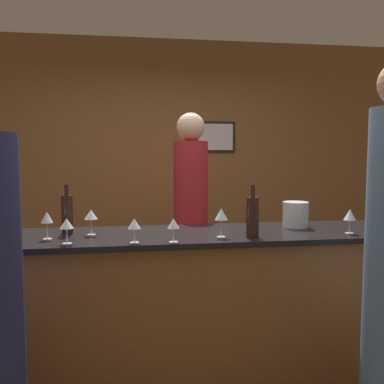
{
  "coord_description": "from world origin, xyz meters",
  "views": [
    {
      "loc": [
        -0.35,
        -2.64,
        1.57
      ],
      "look_at": [
        0.06,
        0.1,
        1.32
      ],
      "focal_mm": 40.0,
      "sensor_mm": 36.0,
      "label": 1
    }
  ],
  "objects_px": {
    "bartender": "(191,233)",
    "wine_bottle_1": "(67,213)",
    "wine_bottle_0": "(253,216)",
    "ice_bucket": "(296,214)"
  },
  "relations": [
    {
      "from": "bartender",
      "to": "ice_bucket",
      "type": "distance_m",
      "value": 0.97
    },
    {
      "from": "bartender",
      "to": "wine_bottle_1",
      "type": "xyz_separation_m",
      "value": [
        -0.89,
        -0.69,
        0.28
      ]
    },
    {
      "from": "bartender",
      "to": "wine_bottle_0",
      "type": "relative_size",
      "value": 6.03
    },
    {
      "from": "ice_bucket",
      "to": "wine_bottle_0",
      "type": "bearing_deg",
      "value": -142.45
    },
    {
      "from": "bartender",
      "to": "wine_bottle_1",
      "type": "bearing_deg",
      "value": 37.87
    },
    {
      "from": "wine_bottle_0",
      "to": "wine_bottle_1",
      "type": "height_order",
      "value": "wine_bottle_0"
    },
    {
      "from": "wine_bottle_1",
      "to": "ice_bucket",
      "type": "height_order",
      "value": "wine_bottle_1"
    },
    {
      "from": "wine_bottle_0",
      "to": "wine_bottle_1",
      "type": "bearing_deg",
      "value": 164.44
    },
    {
      "from": "bartender",
      "to": "wine_bottle_1",
      "type": "height_order",
      "value": "bartender"
    },
    {
      "from": "bartender",
      "to": "wine_bottle_0",
      "type": "height_order",
      "value": "bartender"
    }
  ]
}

